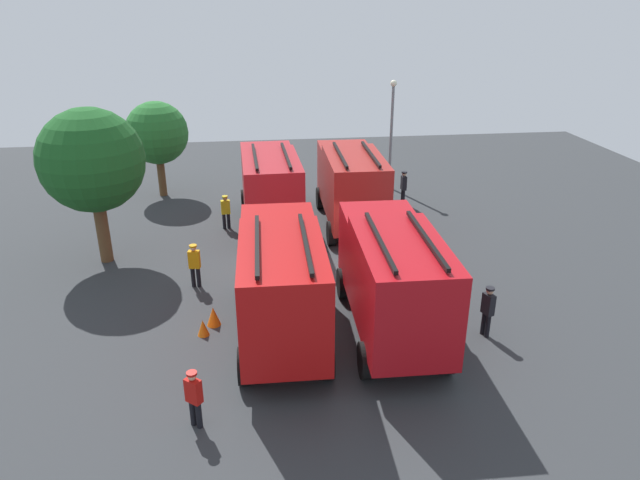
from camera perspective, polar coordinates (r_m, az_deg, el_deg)
ground_plane at (r=23.23m, az=-0.00°, el=-3.18°), size 46.86×46.86×0.00m
fire_truck_0 at (r=18.33m, az=7.21°, el=-3.43°), size 7.26×2.90×3.88m
fire_truck_1 at (r=27.24m, az=3.10°, el=5.70°), size 7.25×2.88×3.88m
fire_truck_2 at (r=17.99m, az=-3.87°, el=-3.84°), size 7.25×2.88×3.88m
fire_truck_3 at (r=27.01m, az=-4.99°, el=5.49°), size 7.25×2.89×3.88m
firefighter_0 at (r=15.39m, az=-12.44°, el=-14.97°), size 0.45×0.48×1.67m
firefighter_1 at (r=22.18m, az=-12.39°, el=-2.30°), size 0.31×0.45×1.74m
firefighter_2 at (r=30.73m, az=8.32°, el=5.34°), size 0.42×0.30×1.83m
firefighter_3 at (r=19.38m, az=16.37°, el=-6.59°), size 0.47×0.35×1.76m
firefighter_4 at (r=27.57m, az=-9.37°, el=2.92°), size 0.29×0.44×1.64m
tree_0 at (r=24.44m, az=-21.80°, el=7.33°), size 4.14×4.14×6.42m
tree_1 at (r=32.50m, az=-15.95°, el=10.19°), size 3.36×3.36×5.20m
traffic_cone_0 at (r=19.36m, az=-11.57°, el=-8.55°), size 0.39×0.39×0.56m
traffic_cone_1 at (r=19.82m, az=-10.56°, el=-7.47°), size 0.47×0.47×0.67m
traffic_cone_2 at (r=23.46m, az=-1.72°, el=-2.03°), size 0.46×0.46×0.65m
lamppost at (r=32.87m, az=7.14°, el=11.22°), size 0.36×0.36×6.11m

